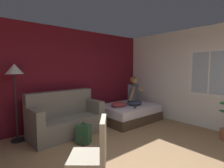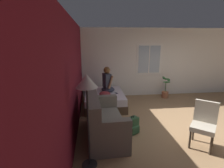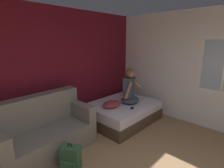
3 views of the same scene
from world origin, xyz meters
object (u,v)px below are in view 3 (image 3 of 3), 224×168
at_px(bed, 122,112).
at_px(person_seated, 130,89).
at_px(cell_phone, 132,108).
at_px(backpack, 70,159).
at_px(couch, 44,132).
at_px(throw_pillow, 112,104).

height_order(bed, person_seated, person_seated).
bearing_deg(cell_phone, backpack, 65.44).
bearing_deg(cell_phone, couch, 42.92).
bearing_deg(person_seated, throw_pillow, 165.94).
xyz_separation_m(bed, couch, (-1.97, 0.19, 0.16)).
bearing_deg(person_seated, backpack, -168.16).
height_order(bed, couch, couch).
height_order(person_seated, backpack, person_seated).
xyz_separation_m(couch, backpack, (0.06, -0.74, -0.20)).
bearing_deg(bed, couch, 174.48).
xyz_separation_m(throw_pillow, cell_phone, (0.26, -0.41, -0.07)).
distance_m(bed, person_seated, 0.62).
xyz_separation_m(person_seated, cell_phone, (-0.25, -0.28, -0.35)).
bearing_deg(person_seated, cell_phone, -132.40).
distance_m(bed, backpack, 1.99).
xyz_separation_m(bed, throw_pillow, (-0.39, 0.01, 0.31)).
xyz_separation_m(backpack, throw_pillow, (1.53, 0.56, 0.36)).
xyz_separation_m(couch, cell_phone, (1.84, -0.59, 0.09)).
relative_size(person_seated, backpack, 1.91).
relative_size(backpack, throw_pillow, 0.95).
xyz_separation_m(bed, person_seated, (0.13, -0.12, 0.60)).
bearing_deg(couch, bed, -5.52).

